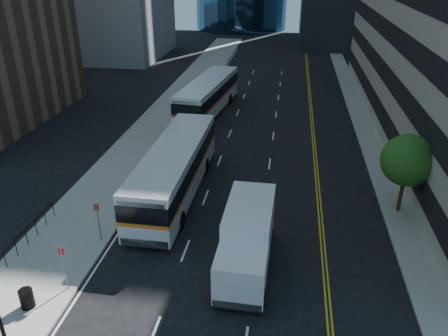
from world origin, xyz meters
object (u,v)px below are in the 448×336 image
object	(u,v)px
street_tree	(408,160)
trash_can	(27,299)
bus_front	(175,169)
bus_rear	(208,95)
box_truck	(247,239)

from	to	relation	value
street_tree	trash_can	distance (m)	22.09
bus_front	bus_rear	distance (m)	17.48
street_tree	bus_front	distance (m)	14.69
bus_rear	box_truck	bearing A→B (deg)	-68.01
bus_front	trash_can	bearing A→B (deg)	-108.78
trash_can	box_truck	bearing A→B (deg)	25.37
street_tree	trash_can	size ratio (longest dim) A/B	5.40
box_truck	trash_can	bearing A→B (deg)	-153.54
bus_rear	box_truck	world-z (taller)	bus_rear
street_tree	trash_can	world-z (taller)	street_tree
bus_rear	trash_can	bearing A→B (deg)	-89.07
box_truck	trash_can	world-z (taller)	box_truck
street_tree	bus_rear	bearing A→B (deg)	131.42
street_tree	bus_rear	world-z (taller)	street_tree
street_tree	trash_can	bearing A→B (deg)	-148.48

